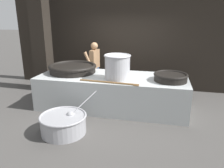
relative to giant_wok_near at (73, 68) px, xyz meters
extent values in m
plane|color=#474442|center=(1.15, -0.16, -0.98)|extent=(60.00, 60.00, 0.00)
cube|color=black|center=(1.15, 1.80, 0.90)|extent=(7.79, 0.24, 3.76)
cube|color=black|center=(-1.36, 0.83, 0.90)|extent=(0.47, 0.47, 3.76)
cube|color=#B2B7B7|center=(1.15, -0.16, -0.55)|extent=(3.84, 1.44, 0.86)
cylinder|color=black|center=(0.00, 0.00, -0.03)|extent=(1.25, 1.25, 0.17)
torus|color=black|center=(0.00, 0.00, 0.05)|extent=(1.30, 1.30, 0.10)
cylinder|color=black|center=(2.62, -0.28, -0.04)|extent=(0.78, 0.78, 0.16)
torus|color=black|center=(2.62, -0.28, 0.04)|extent=(0.81, 0.81, 0.06)
cylinder|color=#B7B7BC|center=(1.35, -0.44, 0.18)|extent=(0.61, 0.61, 0.59)
torus|color=#B7B7BC|center=(1.35, -0.44, 0.47)|extent=(0.65, 0.65, 0.04)
cylinder|color=brown|center=(1.21, -0.78, -0.10)|extent=(1.43, 0.14, 0.04)
cube|color=brown|center=(1.86, -0.82, -0.11)|extent=(0.13, 0.11, 0.02)
cylinder|color=#9E7551|center=(0.34, 0.84, -0.59)|extent=(0.12, 0.12, 0.78)
cylinder|color=#9E7551|center=(0.36, 1.01, -0.59)|extent=(0.12, 0.12, 0.78)
cube|color=#334C72|center=(0.35, 0.93, -0.43)|extent=(0.21, 0.26, 0.51)
cube|color=#9E7551|center=(0.35, 0.93, 0.09)|extent=(0.20, 0.49, 0.58)
cylinder|color=#9E7551|center=(0.22, 0.70, 0.09)|extent=(0.32, 0.13, 0.53)
cylinder|color=#9E7551|center=(0.28, 1.17, 0.09)|extent=(0.32, 0.13, 0.53)
sphere|color=#9E7551|center=(0.35, 0.93, 0.50)|extent=(0.22, 0.22, 0.22)
cylinder|color=#9E9EA3|center=(0.46, -1.72, -0.79)|extent=(0.93, 0.93, 0.38)
torus|color=#9E9EA3|center=(0.46, -1.72, -0.60)|extent=(0.98, 0.98, 0.05)
cylinder|color=#6B9347|center=(0.46, -1.72, -0.70)|extent=(0.82, 0.82, 0.09)
sphere|color=#9E9EA3|center=(0.58, -1.61, -0.62)|extent=(0.17, 0.17, 0.17)
cylinder|color=#9E9EA3|center=(0.81, -1.40, -0.40)|extent=(0.48, 0.44, 0.45)
camera|label=1|loc=(2.36, -5.49, 1.37)|focal=35.00mm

